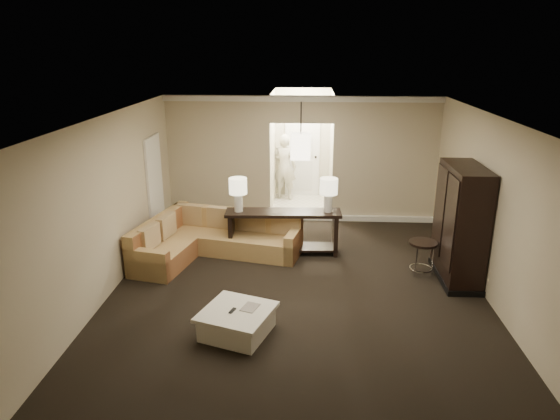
# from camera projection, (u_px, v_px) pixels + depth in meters

# --- Properties ---
(ground) EXTENTS (8.00, 8.00, 0.00)m
(ground) POSITION_uv_depth(u_px,v_px,m) (296.00, 304.00, 7.72)
(ground) COLOR black
(ground) RESTS_ON ground
(wall_back) EXTENTS (6.00, 0.04, 2.80)m
(wall_back) POSITION_uv_depth(u_px,v_px,m) (301.00, 160.00, 11.07)
(wall_back) COLOR #C0B491
(wall_back) RESTS_ON ground
(wall_front) EXTENTS (6.00, 0.04, 2.80)m
(wall_front) POSITION_uv_depth(u_px,v_px,m) (284.00, 408.00, 3.49)
(wall_front) COLOR #C0B491
(wall_front) RESTS_ON ground
(wall_left) EXTENTS (0.04, 8.00, 2.80)m
(wall_left) POSITION_uv_depth(u_px,v_px,m) (96.00, 215.00, 7.44)
(wall_left) COLOR #C0B491
(wall_left) RESTS_ON ground
(wall_right) EXTENTS (0.04, 8.00, 2.80)m
(wall_right) POSITION_uv_depth(u_px,v_px,m) (507.00, 223.00, 7.12)
(wall_right) COLOR #C0B491
(wall_right) RESTS_ON ground
(ceiling) EXTENTS (6.00, 8.00, 0.02)m
(ceiling) POSITION_uv_depth(u_px,v_px,m) (298.00, 123.00, 6.84)
(ceiling) COLOR silver
(ceiling) RESTS_ON wall_back
(crown_molding) EXTENTS (6.00, 0.10, 0.12)m
(crown_molding) POSITION_uv_depth(u_px,v_px,m) (302.00, 99.00, 10.61)
(crown_molding) COLOR silver
(crown_molding) RESTS_ON wall_back
(baseboard) EXTENTS (6.00, 0.10, 0.12)m
(baseboard) POSITION_uv_depth(u_px,v_px,m) (300.00, 217.00, 11.44)
(baseboard) COLOR silver
(baseboard) RESTS_ON ground
(side_door) EXTENTS (0.05, 0.90, 2.10)m
(side_door) POSITION_uv_depth(u_px,v_px,m) (155.00, 187.00, 10.20)
(side_door) COLOR white
(side_door) RESTS_ON ground
(foyer) EXTENTS (1.44, 2.02, 2.80)m
(foyer) POSITION_uv_depth(u_px,v_px,m) (302.00, 152.00, 12.37)
(foyer) COLOR silver
(foyer) RESTS_ON ground
(sectional_sofa) EXTENTS (3.03, 2.24, 0.79)m
(sectional_sofa) POSITION_uv_depth(u_px,v_px,m) (210.00, 240.00, 9.42)
(sectional_sofa) COLOR brown
(sectional_sofa) RESTS_ON ground
(coffee_table) EXTENTS (1.15, 1.15, 0.38)m
(coffee_table) POSITION_uv_depth(u_px,v_px,m) (237.00, 321.00, 6.88)
(coffee_table) COLOR white
(coffee_table) RESTS_ON ground
(console_table) EXTENTS (2.19, 0.59, 0.84)m
(console_table) POSITION_uv_depth(u_px,v_px,m) (283.00, 228.00, 9.49)
(console_table) COLOR black
(console_table) RESTS_ON ground
(armoire) EXTENTS (0.59, 1.37, 1.97)m
(armoire) POSITION_uv_depth(u_px,v_px,m) (460.00, 227.00, 8.29)
(armoire) COLOR black
(armoire) RESTS_ON ground
(drink_table) EXTENTS (0.49, 0.49, 0.61)m
(drink_table) POSITION_uv_depth(u_px,v_px,m) (422.00, 251.00, 8.61)
(drink_table) COLOR black
(drink_table) RESTS_ON ground
(table_lamp_left) EXTENTS (0.34, 0.34, 0.64)m
(table_lamp_left) POSITION_uv_depth(u_px,v_px,m) (238.00, 189.00, 9.26)
(table_lamp_left) COLOR silver
(table_lamp_left) RESTS_ON console_table
(table_lamp_right) EXTENTS (0.34, 0.34, 0.64)m
(table_lamp_right) POSITION_uv_depth(u_px,v_px,m) (329.00, 190.00, 9.23)
(table_lamp_right) COLOR silver
(table_lamp_right) RESTS_ON console_table
(pendant_light) EXTENTS (0.38, 0.38, 1.09)m
(pendant_light) POSITION_uv_depth(u_px,v_px,m) (301.00, 146.00, 9.66)
(pendant_light) COLOR black
(pendant_light) RESTS_ON ceiling
(person) EXTENTS (0.77, 0.61, 1.88)m
(person) POSITION_uv_depth(u_px,v_px,m) (284.00, 163.00, 12.76)
(person) COLOR beige
(person) RESTS_ON ground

